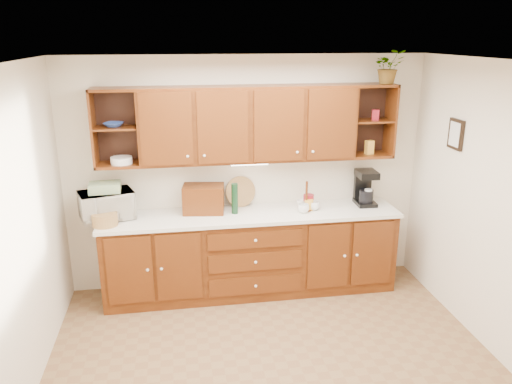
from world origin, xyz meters
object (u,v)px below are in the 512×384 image
object	(u,v)px
bread_box	(204,199)
potted_plant	(389,67)
coffee_maker	(365,188)
microwave	(107,205)

from	to	relation	value
bread_box	potted_plant	bearing A→B (deg)	7.77
coffee_maker	bread_box	bearing A→B (deg)	-178.00
microwave	bread_box	size ratio (longest dim) A/B	1.23
microwave	potted_plant	bearing A→B (deg)	-17.96
microwave	bread_box	bearing A→B (deg)	-16.66
microwave	coffee_maker	xyz separation A→B (m)	(2.85, 0.02, 0.04)
potted_plant	bread_box	bearing A→B (deg)	179.74
bread_box	coffee_maker	xyz separation A→B (m)	(1.83, -0.01, 0.04)
bread_box	coffee_maker	size ratio (longest dim) A/B	1.09
coffee_maker	potted_plant	world-z (taller)	potted_plant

